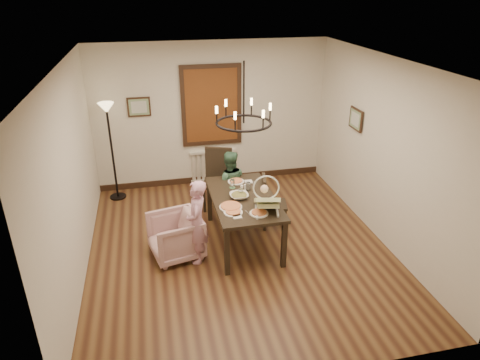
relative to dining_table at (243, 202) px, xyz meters
name	(u,v)px	position (x,y,z in m)	size (l,w,h in m)	color
room_shell	(234,155)	(-0.11, 0.22, 0.70)	(4.51, 5.00, 2.81)	brown
dining_table	(243,202)	(0.00, 0.00, 0.00)	(0.95, 1.68, 0.78)	black
chair_far	(217,180)	(-0.21, 1.19, -0.15)	(0.48, 0.48, 1.10)	black
chair_right	(274,202)	(0.61, 0.36, -0.25)	(0.40, 0.40, 0.90)	black
armchair	(175,236)	(-1.06, -0.16, -0.37)	(0.71, 0.73, 0.66)	#C7989E
elderly_woman	(197,229)	(-0.75, -0.34, -0.17)	(0.38, 0.25, 1.05)	#CB8FA8
seated_man	(229,190)	(-0.06, 0.83, -0.20)	(0.49, 0.38, 1.01)	#3A6248
baby_bouncer	(267,199)	(0.23, -0.46, 0.26)	(0.40, 0.55, 0.36)	beige
salad_bowl	(239,195)	(-0.07, -0.01, 0.13)	(0.34, 0.34, 0.08)	white
pizza_platter	(231,206)	(-0.25, -0.29, 0.11)	(0.33, 0.33, 0.04)	tan
drinking_glass	(241,193)	(-0.04, -0.01, 0.16)	(0.08, 0.08, 0.16)	silver
window_blinds	(212,106)	(-0.11, 2.31, 0.90)	(1.00, 0.03, 1.40)	brown
radiator	(213,166)	(-0.11, 2.33, -0.35)	(0.92, 0.12, 0.62)	silver
picture_back	(139,107)	(-1.46, 2.32, 0.95)	(0.42, 0.03, 0.36)	black
picture_right	(356,119)	(2.10, 0.75, 0.95)	(0.42, 0.03, 0.36)	black
floor_lamp	(112,153)	(-2.01, 2.00, 0.20)	(0.30, 0.30, 1.80)	black
chandelier	(244,123)	(0.00, 0.00, 1.25)	(0.80, 0.80, 0.04)	black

